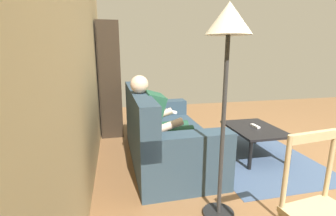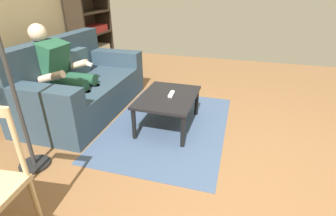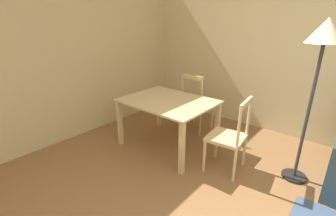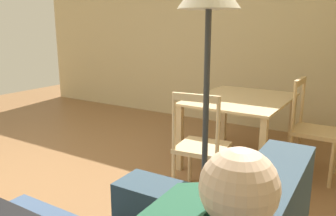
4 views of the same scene
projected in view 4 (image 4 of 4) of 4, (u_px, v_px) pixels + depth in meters
ground_plane at (6, 195)px, 3.03m from camera, size 8.62×8.62×0.00m
wall_side at (187, 35)px, 5.44m from camera, size 0.12×6.09×2.68m
dining_table at (241, 107)px, 3.69m from camera, size 1.26×0.96×0.72m
dining_chair_near_wall at (313, 130)px, 3.34m from camera, size 0.43×0.43×0.98m
dining_chair_facing_couch at (201, 147)px, 2.94m from camera, size 0.47×0.47×0.95m
floor_lamp at (208, 17)px, 1.91m from camera, size 0.36×0.36×1.81m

